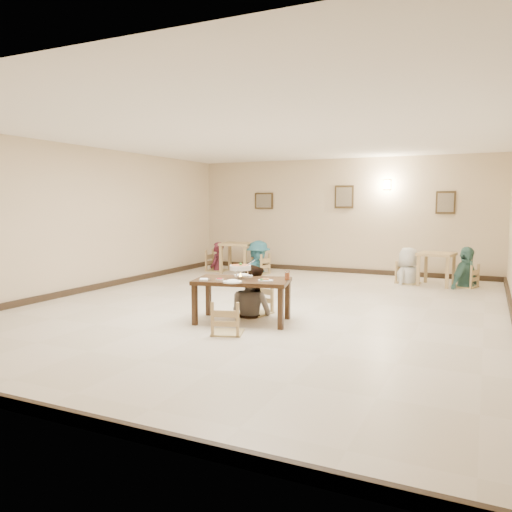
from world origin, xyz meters
The scene contains 33 objects.
floor centered at (0.00, 0.00, 0.00)m, with size 10.00×10.00×0.00m, color beige.
ceiling centered at (0.00, 0.00, 3.00)m, with size 10.00×10.00×0.00m, color white.
wall_back centered at (0.00, 5.00, 1.50)m, with size 10.00×10.00×0.00m, color beige.
wall_front centered at (0.00, -5.00, 1.50)m, with size 10.00×10.00×0.00m, color beige.
wall_left centered at (-4.00, 0.00, 1.50)m, with size 10.00×10.00×0.00m, color beige.
baseboard_back centered at (0.00, 4.97, 0.06)m, with size 8.00×0.06×0.12m, color #302317.
baseboard_front centered at (0.00, -4.97, 0.06)m, with size 8.00×0.06×0.12m, color #302317.
baseboard_left centered at (-3.97, 0.00, 0.06)m, with size 0.06×10.00×0.12m, color #302317.
picture_a centered at (-2.20, 4.96, 1.90)m, with size 0.55×0.04×0.45m.
picture_b centered at (0.10, 4.96, 2.00)m, with size 0.50×0.04×0.60m.
picture_c centered at (2.60, 4.96, 1.85)m, with size 0.45×0.04×0.55m.
wall_sconce centered at (1.20, 4.96, 2.30)m, with size 0.16×0.05×0.22m, color #FFD88C.
main_table centered at (0.16, -1.15, 0.59)m, with size 1.57×1.10×0.67m.
chair_far centered at (0.10, -0.54, 0.49)m, with size 0.46×0.46×0.98m.
chair_near centered at (0.28, -1.85, 0.45)m, with size 0.43×0.43×0.91m.
main_diner centered at (0.08, -0.64, 0.84)m, with size 0.82×0.64×1.68m, color gray.
curry_warmer centered at (0.12, -1.13, 0.84)m, with size 0.37×0.33×0.30m.
rice_plate_far centered at (0.05, -0.88, 0.69)m, with size 0.31×0.31×0.07m.
rice_plate_near centered at (0.18, -1.51, 0.68)m, with size 0.29×0.29×0.06m.
fried_plate centered at (0.57, -1.19, 0.69)m, with size 0.24×0.24×0.05m.
chili_dish centered at (-0.11, -1.37, 0.68)m, with size 0.12×0.12×0.02m.
napkin_cutlery centered at (-0.30, -1.52, 0.68)m, with size 0.20×0.25×0.03m.
drink_glass centered at (0.82, -0.95, 0.74)m, with size 0.07×0.07×0.15m.
bg_table_left centered at (-2.46, 3.81, 0.65)m, with size 0.89×0.89×0.79m.
bg_table_right centered at (2.54, 3.79, 0.60)m, with size 0.84×0.84×0.74m.
bg_chair_ll centered at (-3.09, 3.84, 0.54)m, with size 0.51×0.51×1.08m.
bg_chair_lr centered at (-1.83, 3.77, 0.50)m, with size 0.47×0.47×1.00m.
bg_chair_rl centered at (1.94, 3.83, 0.48)m, with size 0.45×0.45×0.96m.
bg_chair_rr centered at (3.15, 3.84, 0.47)m, with size 0.45×0.45×0.95m.
bg_diner_a centered at (-3.09, 3.84, 0.78)m, with size 0.57×0.37×1.57m, color #5A1E2F.
bg_diner_b centered at (-1.83, 3.77, 0.87)m, with size 1.12×0.65×1.74m, color teal.
bg_diner_c centered at (1.94, 3.83, 0.83)m, with size 0.81×0.53×1.66m, color silver.
bg_diner_d centered at (3.15, 3.84, 0.89)m, with size 1.04×0.43×1.78m, color slate.
Camera 1 is at (3.54, -7.92, 1.82)m, focal length 35.00 mm.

